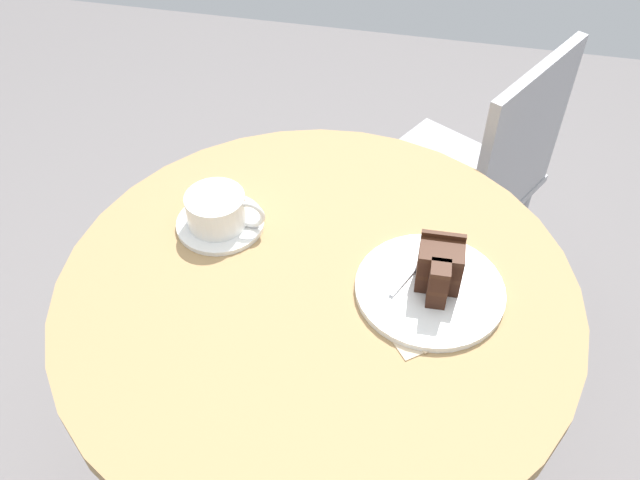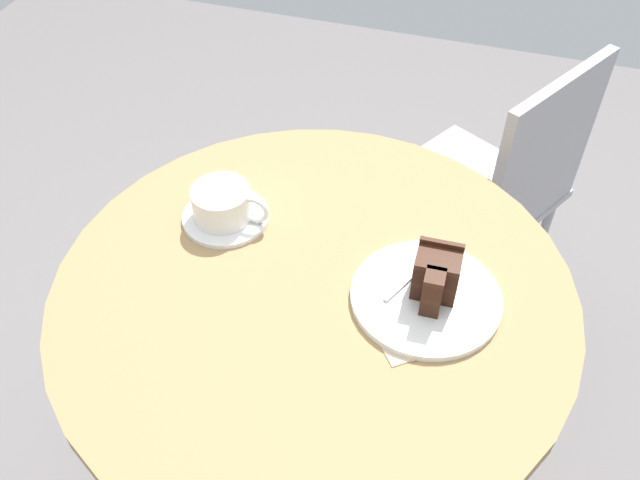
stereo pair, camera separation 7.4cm
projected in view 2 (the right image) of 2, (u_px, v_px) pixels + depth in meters
cafe_table at (314, 329)px, 1.18m from camera, size 0.85×0.85×0.73m
saucer at (226, 217)px, 1.20m from camera, size 0.15×0.15×0.01m
coffee_cup at (223, 203)px, 1.18m from camera, size 0.14×0.10×0.06m
teaspoon at (251, 212)px, 1.20m from camera, size 0.08×0.07×0.00m
cake_plate at (426, 297)px, 1.07m from camera, size 0.24×0.24×0.01m
cake_slice at (436, 276)px, 1.04m from camera, size 0.07×0.08×0.09m
fork at (419, 269)px, 1.10m from camera, size 0.07×0.14×0.00m
napkin at (418, 317)px, 1.05m from camera, size 0.20×0.20×0.00m
cafe_chair at (497, 186)px, 1.62m from camera, size 0.52×0.52×0.84m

